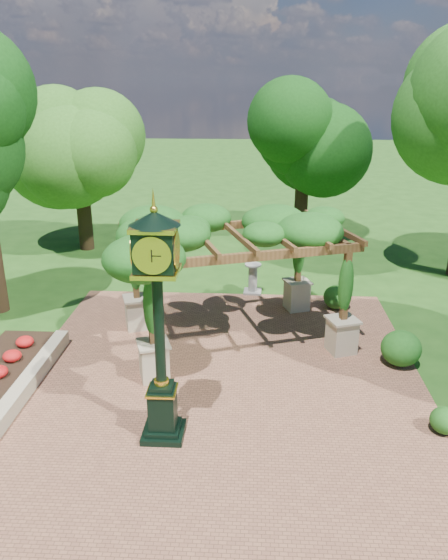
{
  "coord_description": "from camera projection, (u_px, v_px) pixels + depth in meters",
  "views": [
    {
      "loc": [
        0.76,
        -10.63,
        7.04
      ],
      "look_at": [
        0.0,
        2.5,
        2.2
      ],
      "focal_mm": 35.0,
      "sensor_mm": 36.0,
      "label": 1
    }
  ],
  "objects": [
    {
      "name": "sundial",
      "position": [
        253.0,
        281.0,
        18.94
      ],
      "size": [
        0.63,
        0.63,
        1.09
      ],
      "rotation": [
        0.0,
        0.0,
        -0.05
      ],
      "color": "gray",
      "rests_on": "ground"
    },
    {
      "name": "shrub_back",
      "position": [
        337.0,
        297.0,
        17.64
      ],
      "size": [
        1.1,
        1.1,
        0.78
      ],
      "primitive_type": "ellipsoid",
      "rotation": [
        0.0,
        0.0,
        0.33
      ],
      "color": "#235D1A",
      "rests_on": "brick_plaza"
    },
    {
      "name": "pergola",
      "position": [
        235.0,
        237.0,
        14.64
      ],
      "size": [
        6.84,
        5.46,
        3.74
      ],
      "rotation": [
        0.0,
        0.0,
        0.34
      ],
      "color": "tan",
      "rests_on": "brick_plaza"
    },
    {
      "name": "pedestal_clock",
      "position": [
        158.0,
        308.0,
        10.44
      ],
      "size": [
        0.96,
        0.96,
        4.89
      ],
      "rotation": [
        0.0,
        0.0,
        0.0
      ],
      "color": "black",
      "rests_on": "brick_plaza"
    },
    {
      "name": "ground",
      "position": [
        218.0,
        408.0,
        12.43
      ],
      "size": [
        120.0,
        120.0,
        0.0
      ],
      "primitive_type": "plane",
      "color": "#1E4714",
      "rests_on": "ground"
    },
    {
      "name": "tree_west_far",
      "position": [
        77.0,
        137.0,
        22.51
      ],
      "size": [
        4.25,
        4.25,
        7.01
      ],
      "color": "#302112",
      "rests_on": "ground"
    },
    {
      "name": "brick_plaza",
      "position": [
        220.0,
        384.0,
        13.36
      ],
      "size": [
        10.0,
        12.0,
        0.04
      ],
      "primitive_type": "cube",
      "color": "brown",
      "rests_on": "ground"
    },
    {
      "name": "border_wall",
      "position": [
        28.0,
        383.0,
        13.08
      ],
      "size": [
        0.35,
        5.0,
        0.4
      ],
      "primitive_type": "cube",
      "color": "#C6B793",
      "rests_on": "ground"
    },
    {
      "name": "shrub_front",
      "position": [
        445.0,
        420.0,
        11.44
      ],
      "size": [
        0.77,
        0.77,
        0.56
      ],
      "primitive_type": "ellipsoid",
      "rotation": [
        0.0,
        0.0,
        -0.27
      ],
      "color": "#1D5217",
      "rests_on": "brick_plaza"
    },
    {
      "name": "shrub_mid",
      "position": [
        401.0,
        348.0,
        14.11
      ],
      "size": [
        1.24,
        1.24,
        0.93
      ],
      "primitive_type": "ellipsoid",
      "rotation": [
        0.0,
        0.0,
        0.22
      ],
      "color": "#1D5518",
      "rests_on": "brick_plaza"
    },
    {
      "name": "tree_north",
      "position": [
        305.0,
        130.0,
        24.11
      ],
      "size": [
        4.06,
        4.06,
        7.19
      ],
      "color": "black",
      "rests_on": "ground"
    }
  ]
}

